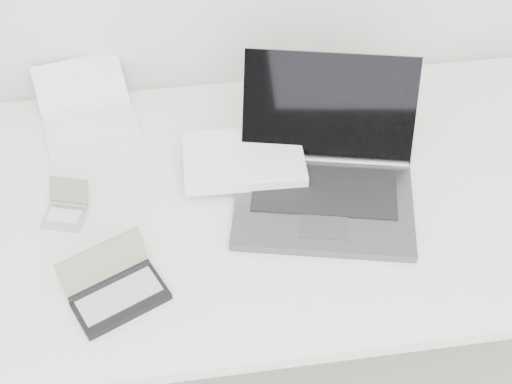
{
  "coord_description": "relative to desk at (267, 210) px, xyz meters",
  "views": [
    {
      "loc": [
        -0.17,
        0.52,
        1.88
      ],
      "look_at": [
        -0.03,
        1.51,
        0.79
      ],
      "focal_mm": 50.0,
      "sensor_mm": 36.0,
      "label": 1
    }
  ],
  "objects": [
    {
      "name": "laptop_large",
      "position": [
        0.08,
        0.03,
        0.09
      ],
      "size": [
        0.53,
        0.45,
        0.24
      ],
      "rotation": [
        0.0,
        0.0,
        -0.23
      ],
      "color": "#535558",
      "rests_on": "desk"
    },
    {
      "name": "palmtop_charcoal",
      "position": [
        -0.33,
        -0.22,
        0.07
      ],
      "size": [
        0.21,
        0.19,
        0.09
      ],
      "rotation": [
        0.0,
        0.0,
        0.43
      ],
      "color": "black",
      "rests_on": "desk"
    },
    {
      "name": "netbook_open_white",
      "position": [
        -0.39,
        0.29,
        0.07
      ],
      "size": [
        0.26,
        0.3,
        0.08
      ],
      "rotation": [
        0.0,
        0.0,
        0.19
      ],
      "color": "white",
      "rests_on": "desk"
    },
    {
      "name": "pda_silver",
      "position": [
        -0.43,
        0.01,
        0.06
      ],
      "size": [
        0.11,
        0.12,
        0.07
      ],
      "rotation": [
        0.0,
        0.0,
        -0.29
      ],
      "color": "#BCBCC1",
      "rests_on": "desk"
    },
    {
      "name": "desk",
      "position": [
        0.0,
        0.0,
        0.0
      ],
      "size": [
        1.6,
        0.8,
        0.73
      ],
      "color": "white",
      "rests_on": "ground"
    }
  ]
}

